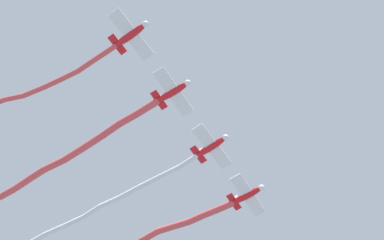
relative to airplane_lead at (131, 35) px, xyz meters
name	(u,v)px	position (x,y,z in m)	size (l,w,h in m)	color
airplane_lead	(131,35)	(0.00, 0.00, 0.00)	(5.37, 7.04, 1.74)	red
smoke_trail_lead	(25,88)	(-14.82, 1.49, -0.14)	(25.22, 3.18, 1.11)	#DB4C4C
airplane_left_wing	(173,92)	(1.85, 8.63, 0.30)	(5.33, 7.04, 1.74)	red
smoke_trail_left_wing	(75,152)	(-13.28, 11.99, 0.82)	(26.23, 6.59, 2.29)	#DB4C4C
airplane_right_wing	(212,146)	(3.70, 17.26, 0.00)	(5.36, 7.05, 1.74)	red
smoke_trail_right_wing	(100,207)	(-13.09, 19.98, -0.63)	(29.53, 4.29, 2.14)	white
airplane_slot	(248,195)	(5.54, 25.89, 0.30)	(5.32, 7.04, 1.74)	red
smoke_trail_slot	(172,228)	(-6.04, 27.80, 1.43)	(19.32, 4.28, 3.17)	#DB4C4C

